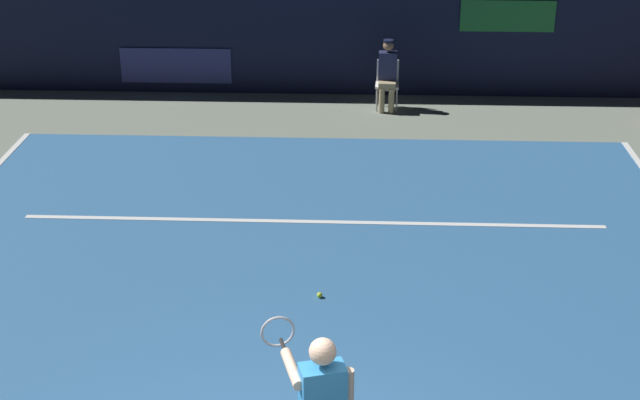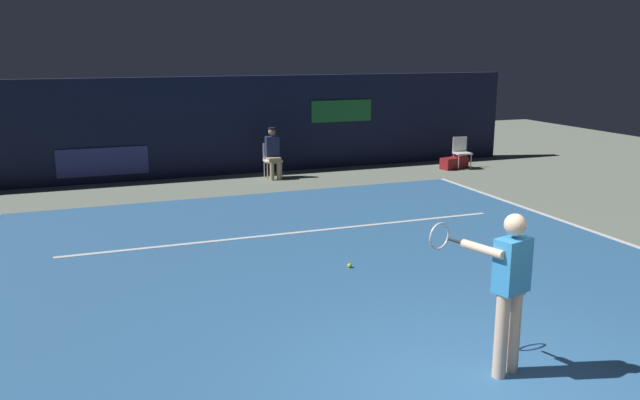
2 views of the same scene
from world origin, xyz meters
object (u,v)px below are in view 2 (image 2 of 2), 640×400
tennis_ball (350,266)px  equipment_bag (454,163)px  line_judge_on_chair (273,152)px  courtside_chair_near (461,151)px  tennis_player (508,284)px

tennis_ball → equipment_bag: bearing=48.0°
line_judge_on_chair → equipment_bag: size_ratio=1.57×
tennis_ball → equipment_bag: size_ratio=0.08×
tennis_ball → line_judge_on_chair: bearing=82.5°
line_judge_on_chair → tennis_ball: line_judge_on_chair is taller
courtside_chair_near → tennis_ball: 9.30m
tennis_player → tennis_ball: bearing=92.7°
courtside_chair_near → equipment_bag: courtside_chair_near is taller
tennis_player → line_judge_on_chair: 10.94m
line_judge_on_chair → tennis_ball: 7.36m
courtside_chair_near → line_judge_on_chair: bearing=174.8°
courtside_chair_near → tennis_player: bearing=-120.6°
line_judge_on_chair → tennis_player: bearing=-94.1°
tennis_player → courtside_chair_near: (6.17, 10.42, -0.49)m
line_judge_on_chair → courtside_chair_near: 5.40m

